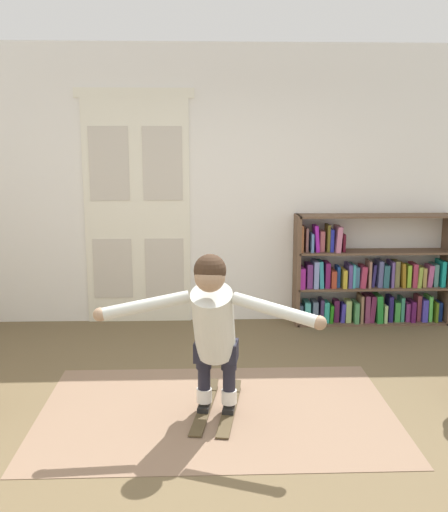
% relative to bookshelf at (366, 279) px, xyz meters
% --- Properties ---
extents(ground_plane, '(7.20, 7.20, 0.00)m').
position_rel_bookshelf_xyz_m(ground_plane, '(-1.50, -2.39, -0.48)').
color(ground_plane, brown).
extents(back_wall, '(6.00, 0.10, 2.90)m').
position_rel_bookshelf_xyz_m(back_wall, '(-1.50, 0.21, 0.97)').
color(back_wall, white).
rests_on(back_wall, ground).
extents(double_door, '(1.22, 0.05, 2.45)m').
position_rel_bookshelf_xyz_m(double_door, '(-2.42, 0.15, 0.75)').
color(double_door, silver).
rests_on(double_door, ground).
extents(rug, '(2.54, 1.65, 0.01)m').
position_rel_bookshelf_xyz_m(rug, '(-1.65, -2.08, -0.47)').
color(rug, '#836751').
rests_on(rug, ground).
extents(bookshelf, '(1.65, 0.30, 1.17)m').
position_rel_bookshelf_xyz_m(bookshelf, '(0.00, 0.00, 0.00)').
color(bookshelf, brown).
rests_on(bookshelf, ground).
extents(skis_pair, '(0.40, 0.86, 0.07)m').
position_rel_bookshelf_xyz_m(skis_pair, '(-1.64, -2.05, -0.45)').
color(skis_pair, '#493B24').
rests_on(skis_pair, rug).
extents(person_skier, '(1.47, 0.71, 1.14)m').
position_rel_bookshelf_xyz_m(person_skier, '(-1.67, -2.24, 0.25)').
color(person_skier, white).
rests_on(person_skier, skis_pair).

